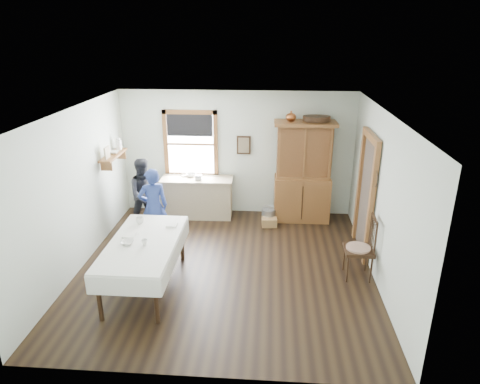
{
  "coord_description": "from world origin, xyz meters",
  "views": [
    {
      "loc": [
        0.73,
        -6.43,
        3.88
      ],
      "look_at": [
        0.23,
        0.3,
        1.3
      ],
      "focal_mm": 32.0,
      "sensor_mm": 36.0,
      "label": 1
    }
  ],
  "objects_px": {
    "china_hutch": "(303,172)",
    "woman_blue": "(154,210)",
    "dining_table": "(145,264)",
    "pail": "(269,216)",
    "work_counter": "(198,197)",
    "spindle_chair": "(359,247)",
    "wicker_basket": "(269,222)",
    "figure_dark": "(146,196)"
  },
  "relations": [
    {
      "from": "china_hutch",
      "to": "pail",
      "type": "xyz_separation_m",
      "value": [
        -0.69,
        -0.25,
        -0.91
      ]
    },
    {
      "from": "pail",
      "to": "woman_blue",
      "type": "distance_m",
      "value": 2.48
    },
    {
      "from": "woman_blue",
      "to": "figure_dark",
      "type": "distance_m",
      "value": 0.77
    },
    {
      "from": "dining_table",
      "to": "woman_blue",
      "type": "xyz_separation_m",
      "value": [
        -0.24,
        1.49,
        0.29
      ]
    },
    {
      "from": "china_hutch",
      "to": "dining_table",
      "type": "xyz_separation_m",
      "value": [
        -2.62,
        -2.82,
        -0.66
      ]
    },
    {
      "from": "pail",
      "to": "wicker_basket",
      "type": "bearing_deg",
      "value": -83.55
    },
    {
      "from": "figure_dark",
      "to": "woman_blue",
      "type": "bearing_deg",
      "value": -94.64
    },
    {
      "from": "pail",
      "to": "woman_blue",
      "type": "relative_size",
      "value": 0.23
    },
    {
      "from": "work_counter",
      "to": "spindle_chair",
      "type": "relative_size",
      "value": 1.4
    },
    {
      "from": "china_hutch",
      "to": "spindle_chair",
      "type": "height_order",
      "value": "china_hutch"
    },
    {
      "from": "pail",
      "to": "figure_dark",
      "type": "xyz_separation_m",
      "value": [
        -2.51,
        -0.39,
        0.53
      ]
    },
    {
      "from": "china_hutch",
      "to": "pail",
      "type": "height_order",
      "value": "china_hutch"
    },
    {
      "from": "spindle_chair",
      "to": "figure_dark",
      "type": "xyz_separation_m",
      "value": [
        -4.0,
        1.62,
        0.14
      ]
    },
    {
      "from": "china_hutch",
      "to": "woman_blue",
      "type": "xyz_separation_m",
      "value": [
        -2.86,
        -1.34,
        -0.37
      ]
    },
    {
      "from": "china_hutch",
      "to": "woman_blue",
      "type": "relative_size",
      "value": 1.53
    },
    {
      "from": "dining_table",
      "to": "pail",
      "type": "xyz_separation_m",
      "value": [
        1.92,
        2.57,
        -0.25
      ]
    },
    {
      "from": "spindle_chair",
      "to": "pail",
      "type": "bearing_deg",
      "value": 127.89
    },
    {
      "from": "china_hutch",
      "to": "wicker_basket",
      "type": "relative_size",
      "value": 6.85
    },
    {
      "from": "figure_dark",
      "to": "dining_table",
      "type": "bearing_deg",
      "value": -106.34
    },
    {
      "from": "pail",
      "to": "china_hutch",
      "type": "bearing_deg",
      "value": 20.04
    },
    {
      "from": "work_counter",
      "to": "china_hutch",
      "type": "bearing_deg",
      "value": -1.42
    },
    {
      "from": "wicker_basket",
      "to": "figure_dark",
      "type": "relative_size",
      "value": 0.23
    },
    {
      "from": "work_counter",
      "to": "dining_table",
      "type": "height_order",
      "value": "work_counter"
    },
    {
      "from": "spindle_chair",
      "to": "work_counter",
      "type": "bearing_deg",
      "value": 144.79
    },
    {
      "from": "wicker_basket",
      "to": "woman_blue",
      "type": "distance_m",
      "value": 2.44
    },
    {
      "from": "dining_table",
      "to": "spindle_chair",
      "type": "bearing_deg",
      "value": 9.25
    },
    {
      "from": "china_hutch",
      "to": "pail",
      "type": "distance_m",
      "value": 1.17
    },
    {
      "from": "spindle_chair",
      "to": "wicker_basket",
      "type": "xyz_separation_m",
      "value": [
        -1.47,
        1.85,
        -0.46
      ]
    },
    {
      "from": "dining_table",
      "to": "pail",
      "type": "bearing_deg",
      "value": 53.19
    },
    {
      "from": "spindle_chair",
      "to": "wicker_basket",
      "type": "distance_m",
      "value": 2.4
    },
    {
      "from": "work_counter",
      "to": "spindle_chair",
      "type": "bearing_deg",
      "value": -38.09
    },
    {
      "from": "work_counter",
      "to": "china_hutch",
      "type": "xyz_separation_m",
      "value": [
        2.25,
        0.0,
        0.63
      ]
    },
    {
      "from": "pail",
      "to": "spindle_chair",
      "type": "bearing_deg",
      "value": -53.51
    },
    {
      "from": "work_counter",
      "to": "pail",
      "type": "distance_m",
      "value": 1.6
    },
    {
      "from": "work_counter",
      "to": "dining_table",
      "type": "distance_m",
      "value": 2.85
    },
    {
      "from": "china_hutch",
      "to": "woman_blue",
      "type": "bearing_deg",
      "value": -155.78
    },
    {
      "from": "work_counter",
      "to": "wicker_basket",
      "type": "relative_size",
      "value": 4.91
    },
    {
      "from": "china_hutch",
      "to": "wicker_basket",
      "type": "distance_m",
      "value": 1.26
    },
    {
      "from": "woman_blue",
      "to": "wicker_basket",
      "type": "bearing_deg",
      "value": 179.39
    },
    {
      "from": "spindle_chair",
      "to": "wicker_basket",
      "type": "bearing_deg",
      "value": 129.95
    },
    {
      "from": "china_hutch",
      "to": "woman_blue",
      "type": "height_order",
      "value": "china_hutch"
    },
    {
      "from": "spindle_chair",
      "to": "pail",
      "type": "relative_size",
      "value": 3.47
    }
  ]
}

